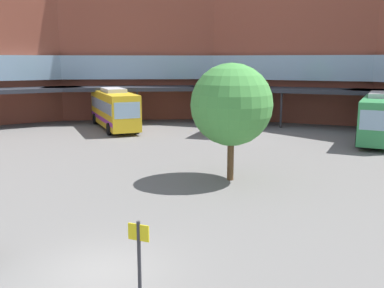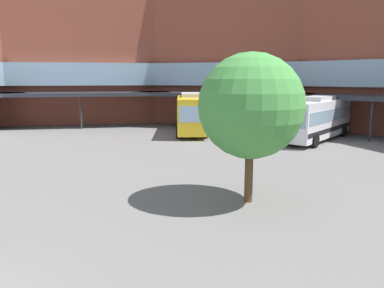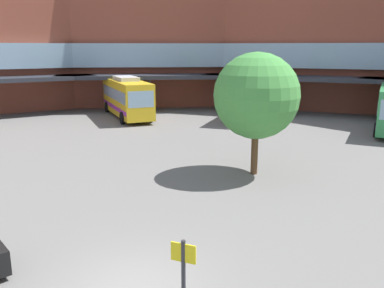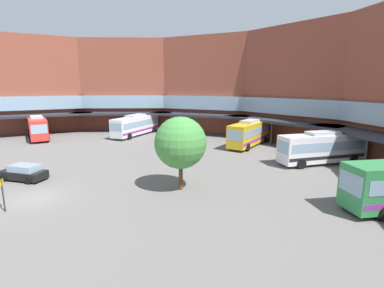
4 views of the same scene
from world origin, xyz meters
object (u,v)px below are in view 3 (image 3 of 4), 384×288
Objects in this scene: bus_4 at (127,97)px; bus_6 at (251,98)px; stop_sign_post at (183,280)px; plaza_tree at (256,96)px.

bus_6 is (11.83, 1.16, -0.05)m from bus_4.
bus_4 reaches higher than stop_sign_post.
bus_4 is 1.63× the size of plaza_tree.
bus_4 is at bearing -73.77° from bus_6.
bus_6 is 1.65× the size of plaza_tree.
plaza_tree is (0.31, -17.96, 2.25)m from bus_6.
bus_4 is at bearing 109.31° from stop_sign_post.
bus_6 is at bearing 87.58° from stop_sign_post.
stop_sign_post is (10.51, -30.00, -0.45)m from bus_4.
bus_4 is 31.79m from stop_sign_post.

